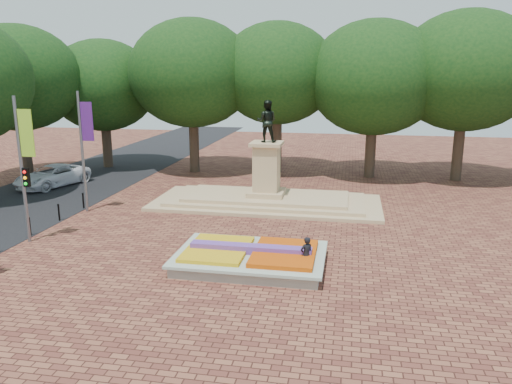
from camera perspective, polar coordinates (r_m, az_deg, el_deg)
The scene contains 9 objects.
ground at distance 23.60m, azimuth -2.06°, elevation -6.39°, with size 90.00×90.00×0.00m, color brown.
asphalt_street at distance 34.23m, azimuth -25.35°, elevation -1.33°, with size 9.00×90.00×0.02m, color black.
flower_bed at distance 21.44m, azimuth -0.56°, elevation -7.43°, with size 6.30×4.30×0.91m.
monument at distance 30.87m, azimuth 1.20°, elevation 0.17°, with size 14.00×6.00×6.40m.
tree_row_back at distance 39.72m, azimuth 7.09°, elevation 11.53°, with size 44.80×8.80×10.43m.
banner_poles at distance 25.61m, azimuth -25.44°, elevation 2.86°, with size 0.88×11.17×7.00m.
bollard_row at distance 26.58m, azimuth -26.04°, elevation -4.30°, with size 0.12×13.12×0.98m.
van at distance 38.63m, azimuth -22.27°, elevation 1.71°, with size 2.54×5.51×1.53m, color silver.
pedestrian at distance 20.71m, azimuth 5.76°, elevation -7.14°, with size 0.55×0.36×1.52m, color black.
Camera 1 is at (4.96, -21.60, 8.10)m, focal length 35.00 mm.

